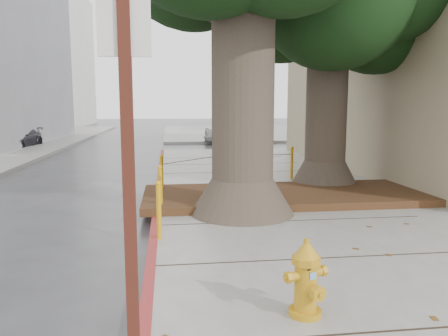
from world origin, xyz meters
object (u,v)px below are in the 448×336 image
at_px(fire_hydrant, 306,279).
at_px(car_red, 364,133).
at_px(signpost, 130,210).
at_px(car_silver, 237,133).
at_px(car_dark, 18,139).

xyz_separation_m(fire_hydrant, car_red, (10.08, 20.28, 0.13)).
bearing_deg(car_red, signpost, 157.59).
bearing_deg(car_silver, signpost, 172.30).
height_order(fire_hydrant, car_silver, car_silver).
distance_m(car_silver, car_red, 7.44).
bearing_deg(car_dark, fire_hydrant, -58.71).
distance_m(fire_hydrant, car_dark, 22.03).
height_order(signpost, car_red, signpost).
bearing_deg(signpost, car_dark, 108.61).
bearing_deg(car_silver, car_dark, 99.45).
relative_size(car_silver, car_dark, 1.07).
xyz_separation_m(car_silver, car_dark, (-11.91, -1.38, -0.14)).
bearing_deg(car_silver, car_red, -95.90).
bearing_deg(signpost, car_red, 61.37).
relative_size(car_silver, car_red, 0.97).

